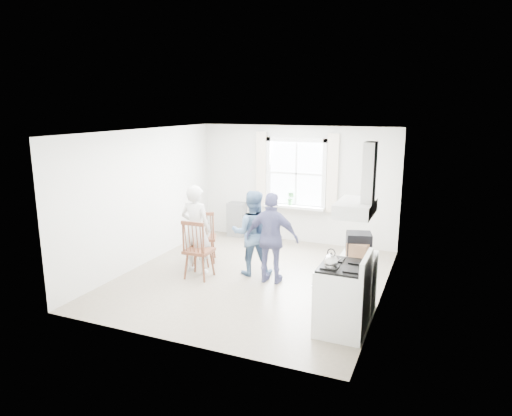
{
  "coord_description": "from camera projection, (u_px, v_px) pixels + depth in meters",
  "views": [
    {
      "loc": [
        3.04,
        -7.1,
        3.03
      ],
      "look_at": [
        -0.01,
        0.2,
        1.24
      ],
      "focal_mm": 32.0,
      "sensor_mm": 36.0,
      "label": 1
    }
  ],
  "objects": [
    {
      "name": "gas_stove",
      "position": [
        343.0,
        298.0,
        6.17
      ],
      "size": [
        0.68,
        0.76,
        1.12
      ],
      "color": "white",
      "rests_on": "ground"
    },
    {
      "name": "range_hood",
      "position": [
        360.0,
        196.0,
        5.79
      ],
      "size": [
        0.45,
        0.76,
        0.94
      ],
      "color": "white",
      "rests_on": "room_shell"
    },
    {
      "name": "cardboard_box",
      "position": [
        358.0,
        250.0,
        6.56
      ],
      "size": [
        0.34,
        0.27,
        0.19
      ],
      "primitive_type": "cube",
      "rotation": [
        0.0,
        0.0,
        -0.2
      ],
      "color": "#8E6444",
      "rests_on": "low_cabinet"
    },
    {
      "name": "window_assembly",
      "position": [
        296.0,
        178.0,
        10.09
      ],
      "size": [
        1.88,
        0.24,
        1.7
      ],
      "color": "white",
      "rests_on": "room_shell"
    },
    {
      "name": "low_cabinet",
      "position": [
        358.0,
        283.0,
        6.78
      ],
      "size": [
        0.5,
        0.55,
        0.9
      ],
      "primitive_type": "cube",
      "color": "white",
      "rests_on": "ground"
    },
    {
      "name": "stereo_stack",
      "position": [
        359.0,
        243.0,
        6.66
      ],
      "size": [
        0.43,
        0.4,
        0.32
      ],
      "color": "black",
      "rests_on": "low_cabinet"
    },
    {
      "name": "person_right",
      "position": [
        272.0,
        238.0,
        7.83
      ],
      "size": [
        0.98,
        0.98,
        1.59
      ],
      "primitive_type": "imported",
      "rotation": [
        0.0,
        0.0,
        3.2
      ],
      "color": "navy",
      "rests_on": "ground"
    },
    {
      "name": "potted_plant",
      "position": [
        291.0,
        198.0,
        10.14
      ],
      "size": [
        0.22,
        0.22,
        0.31
      ],
      "primitive_type": "imported",
      "rotation": [
        0.0,
        0.0,
        -0.35
      ],
      "color": "#306D33",
      "rests_on": "window_assembly"
    },
    {
      "name": "windsor_chair_c",
      "position": [
        198.0,
        240.0,
        8.57
      ],
      "size": [
        0.52,
        0.52,
        0.89
      ],
      "color": "#4F2819",
      "rests_on": "ground"
    },
    {
      "name": "windsor_chair_b",
      "position": [
        195.0,
        244.0,
        7.97
      ],
      "size": [
        0.46,
        0.45,
        1.09
      ],
      "color": "#4F2819",
      "rests_on": "ground"
    },
    {
      "name": "windsor_chair_a",
      "position": [
        204.0,
        231.0,
        8.83
      ],
      "size": [
        0.58,
        0.58,
        1.05
      ],
      "color": "#4F2819",
      "rests_on": "ground"
    },
    {
      "name": "person_left",
      "position": [
        196.0,
        229.0,
        8.31
      ],
      "size": [
        0.61,
        0.61,
        1.64
      ],
      "primitive_type": "imported",
      "rotation": [
        0.0,
        0.0,
        3.11
      ],
      "color": "silver",
      "rests_on": "ground"
    },
    {
      "name": "kettle",
      "position": [
        331.0,
        261.0,
        5.93
      ],
      "size": [
        0.19,
        0.19,
        0.27
      ],
      "color": "silver",
      "rests_on": "gas_stove"
    },
    {
      "name": "room_shell",
      "position": [
        252.0,
        207.0,
        7.92
      ],
      "size": [
        4.62,
        5.12,
        2.64
      ],
      "color": "gray",
      "rests_on": "ground"
    },
    {
      "name": "shelf_unit",
      "position": [
        237.0,
        219.0,
        10.74
      ],
      "size": [
        0.4,
        0.3,
        0.8
      ],
      "primitive_type": "cube",
      "color": "gray",
      "rests_on": "ground"
    },
    {
      "name": "person_mid",
      "position": [
        252.0,
        233.0,
        8.23
      ],
      "size": [
        0.98,
        0.98,
        1.55
      ],
      "primitive_type": "imported",
      "rotation": [
        0.0,
        0.0,
        3.52
      ],
      "color": "slate",
      "rests_on": "ground"
    }
  ]
}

